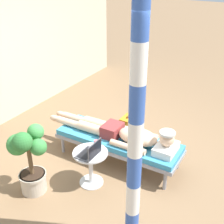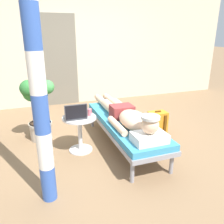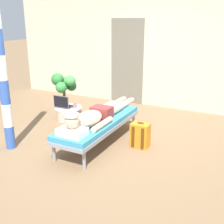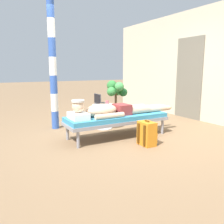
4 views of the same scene
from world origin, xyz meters
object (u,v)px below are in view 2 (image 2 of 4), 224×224
Objects in this scene: lounge_chair at (124,124)px; potted_plant at (38,106)px; backpack at (157,123)px; porch_post at (37,73)px; side_table at (80,128)px; person_reclining at (127,116)px; laptop at (75,115)px; drink_glass at (89,112)px.

potted_plant is at bearing 150.55° from lounge_chair.
porch_post is at bearing -151.28° from backpack.
lounge_chair is 0.67m from side_table.
lounge_chair is at bearing 90.00° from person_reclining.
drink_glass is (0.21, 0.05, -0.01)m from laptop.
side_table is 0.27m from drink_glass.
porch_post is at bearing -126.75° from drink_glass.
lounge_chair is at bearing 35.28° from porch_post.
side_table is 0.53× the size of potted_plant.
lounge_chair is 0.72m from backpack.
person_reclining reaches higher than lounge_chair.
person_reclining is 0.54m from drink_glass.
drink_glass is (-0.51, 0.06, 0.23)m from lounge_chair.
side_table is (-0.66, 0.06, 0.01)m from lounge_chair.
laptop is at bearing -139.48° from side_table.
laptop is 0.81m from potted_plant.
laptop reaches higher than person_reclining.
backpack is at bearing 15.02° from lounge_chair.
laptop is at bearing 171.42° from person_reclining.
porch_post reaches higher than laptop.
potted_plant reaches higher than person_reclining.
potted_plant is at bearing 165.30° from backpack.
potted_plant is 1.69m from porch_post.
person_reclining is 20.87× the size of drink_glass.
lounge_chair is at bearing -0.99° from laptop.
potted_plant is 0.38× the size of porch_post.
person_reclining is 1.61m from porch_post.
laptop is 0.73× the size of backpack.
porch_post is at bearing -147.95° from person_reclining.
backpack is at bearing -14.70° from potted_plant.
side_table is at bearing -174.96° from backpack.
laptop is 2.98× the size of drink_glass.
person_reclining reaches higher than backpack.
drink_glass is 0.91m from potted_plant.
person_reclining is at bearing -17.38° from drink_glass.
porch_post is at bearing -120.15° from side_table.
backpack is at bearing 28.72° from porch_post.
laptop is at bearing -173.10° from backpack.
backpack is (0.68, 0.28, -0.32)m from person_reclining.
side_table is 0.83m from potted_plant.
potted_plant reaches higher than lounge_chair.
person_reclining is at bearing -13.60° from side_table.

